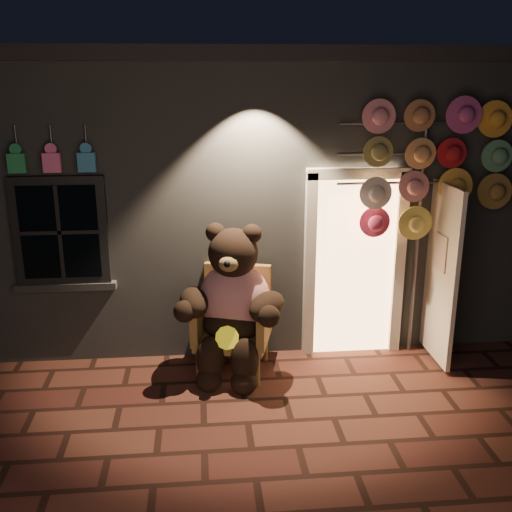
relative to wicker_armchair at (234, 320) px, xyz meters
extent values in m
plane|color=#532B1F|center=(0.05, -1.16, -0.57)|extent=(60.00, 60.00, 0.00)
cube|color=slate|center=(0.05, 2.84, 1.08)|extent=(7.00, 5.00, 3.30)
cube|color=black|center=(0.05, 2.84, 2.81)|extent=(7.30, 5.30, 0.16)
cube|color=black|center=(-1.85, 0.30, 0.98)|extent=(1.00, 0.10, 1.20)
cube|color=black|center=(-1.85, 0.27, 0.98)|extent=(0.82, 0.06, 1.02)
cube|color=slate|center=(-1.85, 0.30, 0.35)|extent=(1.10, 0.14, 0.08)
cube|color=#FFBE72|center=(1.40, 0.32, 0.48)|extent=(0.92, 0.10, 2.10)
cube|color=beige|center=(0.88, 0.28, 0.48)|extent=(0.12, 0.12, 2.20)
cube|color=beige|center=(1.92, 0.28, 0.48)|extent=(0.12, 0.12, 2.20)
cube|color=beige|center=(1.40, 0.28, 1.56)|extent=(1.16, 0.12, 0.12)
cube|color=beige|center=(2.30, -0.06, 0.48)|extent=(0.05, 0.80, 2.00)
cube|color=#25884B|center=(-2.20, 0.22, 1.73)|extent=(0.18, 0.07, 0.20)
cylinder|color=#59595E|center=(-2.20, 0.28, 1.98)|extent=(0.02, 0.02, 0.25)
cube|color=#E75F95|center=(-1.85, 0.22, 1.73)|extent=(0.18, 0.07, 0.20)
cylinder|color=#59595E|center=(-1.85, 0.28, 1.98)|extent=(0.02, 0.02, 0.25)
cube|color=teal|center=(-1.50, 0.22, 1.73)|extent=(0.18, 0.07, 0.20)
cylinder|color=#59595E|center=(-1.50, 0.28, 1.98)|extent=(0.02, 0.02, 0.25)
cube|color=olive|center=(-0.02, -0.09, -0.18)|extent=(0.90, 0.86, 0.11)
cube|color=olive|center=(0.06, 0.22, 0.20)|extent=(0.75, 0.27, 0.75)
cube|color=olive|center=(-0.37, -0.02, 0.04)|extent=(0.24, 0.64, 0.43)
cube|color=olive|center=(0.31, -0.20, 0.04)|extent=(0.24, 0.64, 0.43)
cylinder|color=olive|center=(-0.41, -0.30, -0.40)|extent=(0.05, 0.05, 0.34)
cylinder|color=olive|center=(0.21, -0.46, -0.40)|extent=(0.05, 0.05, 0.34)
cylinder|color=olive|center=(-0.26, 0.28, -0.40)|extent=(0.05, 0.05, 0.34)
cylinder|color=olive|center=(0.36, 0.12, -0.40)|extent=(0.05, 0.05, 0.34)
ellipsoid|color=#AB121C|center=(0.01, -0.03, 0.26)|extent=(0.91, 0.80, 0.82)
ellipsoid|color=black|center=(-0.02, -0.12, 0.02)|extent=(0.76, 0.69, 0.39)
sphere|color=black|center=(-0.01, -0.09, 0.80)|extent=(0.64, 0.64, 0.53)
sphere|color=black|center=(-0.19, -0.01, 1.00)|extent=(0.21, 0.21, 0.21)
sphere|color=black|center=(0.19, -0.10, 1.00)|extent=(0.21, 0.21, 0.21)
ellipsoid|color=olive|center=(-0.07, -0.32, 0.75)|extent=(0.24, 0.19, 0.17)
ellipsoid|color=black|center=(-0.44, -0.18, 0.29)|extent=(0.35, 0.57, 0.30)
ellipsoid|color=black|center=(0.32, -0.37, 0.29)|extent=(0.55, 0.61, 0.30)
ellipsoid|color=black|center=(-0.28, -0.41, -0.26)|extent=(0.30, 0.30, 0.51)
ellipsoid|color=black|center=(0.08, -0.50, -0.26)|extent=(0.30, 0.30, 0.51)
sphere|color=black|center=(-0.30, -0.48, -0.47)|extent=(0.28, 0.28, 0.28)
sphere|color=black|center=(0.06, -0.57, -0.47)|extent=(0.28, 0.28, 0.28)
cylinder|color=yellow|center=(-0.10, -0.46, -0.01)|extent=(0.27, 0.16, 0.24)
cylinder|color=#59595E|center=(2.10, 0.22, 0.87)|extent=(0.04, 0.04, 2.89)
cylinder|color=#59595E|center=(1.78, 0.20, 2.10)|extent=(1.28, 0.03, 0.03)
cylinder|color=#59595E|center=(1.78, 0.20, 1.78)|extent=(1.28, 0.03, 0.03)
cylinder|color=#59595E|center=(1.78, 0.20, 1.46)|extent=(1.28, 0.03, 0.03)
cylinder|color=pink|center=(1.55, 0.14, 2.16)|extent=(0.36, 0.11, 0.37)
cylinder|color=#AE6F43|center=(1.98, 0.11, 2.16)|extent=(0.36, 0.11, 0.37)
cylinder|color=#C4488D|center=(2.41, 0.08, 2.16)|extent=(0.36, 0.11, 0.37)
cylinder|color=#F6A432|center=(2.84, 0.14, 2.16)|extent=(0.36, 0.11, 0.37)
cylinder|color=olive|center=(1.55, 0.11, 1.78)|extent=(0.36, 0.11, 0.37)
cylinder|color=tan|center=(1.98, 0.08, 1.78)|extent=(0.36, 0.11, 0.37)
cylinder|color=red|center=(2.41, 0.14, 1.78)|extent=(0.36, 0.11, 0.37)
cylinder|color=#5F9C6F|center=(2.84, 0.11, 1.78)|extent=(0.36, 0.11, 0.37)
cylinder|color=silver|center=(1.55, 0.08, 1.41)|extent=(0.36, 0.11, 0.37)
cylinder|color=tan|center=(1.98, 0.14, 1.41)|extent=(0.36, 0.11, 0.37)
cylinder|color=#FFB53F|center=(2.41, 0.11, 1.41)|extent=(0.36, 0.11, 0.37)
cylinder|color=olive|center=(2.84, 0.08, 1.41)|extent=(0.36, 0.11, 0.37)
cylinder|color=#CC3860|center=(1.55, 0.14, 1.03)|extent=(0.36, 0.11, 0.37)
cylinder|color=#DECF5C|center=(1.98, 0.11, 1.03)|extent=(0.36, 0.11, 0.37)
camera|label=1|loc=(-0.34, -6.11, 2.61)|focal=42.00mm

